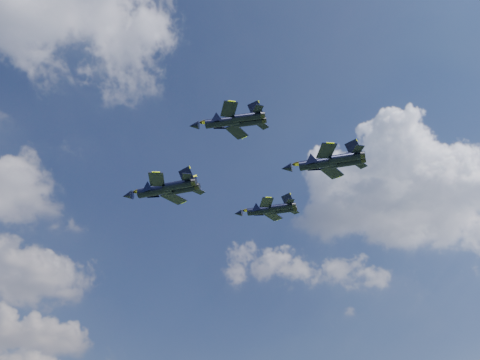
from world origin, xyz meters
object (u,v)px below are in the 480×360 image
(jet_lead, at_px, (153,191))
(jet_left, at_px, (220,122))
(jet_slot, at_px, (315,163))
(jet_right, at_px, (259,210))

(jet_lead, distance_m, jet_left, 26.88)
(jet_left, relative_size, jet_slot, 0.87)
(jet_lead, xyz_separation_m, jet_slot, (21.78, -27.00, -0.89))
(jet_left, xyz_separation_m, jet_right, (22.65, 22.63, -1.14))
(jet_slot, bearing_deg, jet_left, 136.48)
(jet_lead, height_order, jet_left, jet_left)
(jet_slot, bearing_deg, jet_lead, 85.84)
(jet_right, xyz_separation_m, jet_slot, (-2.09, -22.80, -0.78))
(jet_left, distance_m, jet_slot, 20.64)
(jet_left, bearing_deg, jet_lead, 44.96)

